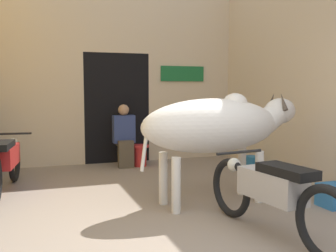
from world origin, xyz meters
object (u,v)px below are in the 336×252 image
object	(u,v)px
motorcycle_far	(5,161)
cow	(218,126)
plastic_stool	(140,155)
motorcycle_near	(272,192)
bucket	(252,163)
shopkeeper_seated	(124,135)

from	to	relation	value
motorcycle_far	cow	bearing A→B (deg)	-27.74
cow	motorcycle_far	size ratio (longest dim) A/B	1.08
motorcycle_far	plastic_stool	bearing A→B (deg)	28.89
motorcycle_near	bucket	size ratio (longest dim) A/B	7.69
plastic_stool	bucket	size ratio (longest dim) A/B	1.53
shopkeeper_seated	bucket	bearing A→B (deg)	-28.07
shopkeeper_seated	bucket	world-z (taller)	shopkeeper_seated
cow	motorcycle_near	size ratio (longest dim) A/B	1.12
cow	motorcycle_far	distance (m)	2.97
motorcycle_near	plastic_stool	distance (m)	3.86
motorcycle_far	bucket	xyz separation A→B (m)	(4.03, 0.20, -0.32)
cow	plastic_stool	size ratio (longest dim) A/B	5.64
bucket	plastic_stool	bearing A→B (deg)	149.30
plastic_stool	motorcycle_far	bearing A→B (deg)	-151.11
bucket	cow	bearing A→B (deg)	-132.96
cow	bucket	bearing A→B (deg)	47.04
motorcycle_near	shopkeeper_seated	world-z (taller)	shopkeeper_seated
motorcycle_near	plastic_stool	xyz separation A→B (m)	(-0.30, 3.84, -0.23)
motorcycle_near	cow	bearing A→B (deg)	89.01
motorcycle_near	motorcycle_far	size ratio (longest dim) A/B	0.96
bucket	motorcycle_near	bearing A→B (deg)	-117.81
motorcycle_near	shopkeeper_seated	xyz separation A→B (m)	(-0.59, 3.88, 0.16)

